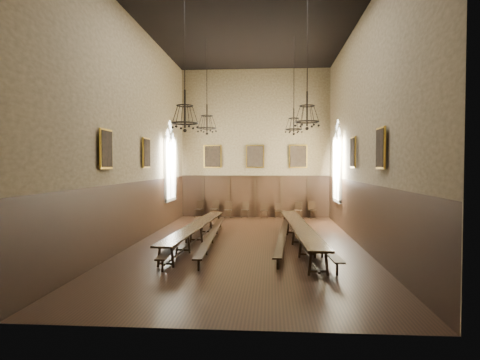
# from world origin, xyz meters

# --- Properties ---
(floor) EXTENTS (9.00, 18.00, 0.02)m
(floor) POSITION_xyz_m (0.00, 0.00, -0.01)
(floor) COLOR black
(floor) RESTS_ON ground
(ceiling) EXTENTS (9.00, 18.00, 0.02)m
(ceiling) POSITION_xyz_m (0.00, 0.00, 9.01)
(ceiling) COLOR black
(ceiling) RESTS_ON ground
(wall_back) EXTENTS (9.00, 0.02, 9.00)m
(wall_back) POSITION_xyz_m (0.00, 9.01, 4.50)
(wall_back) COLOR #92815A
(wall_back) RESTS_ON ground
(wall_front) EXTENTS (9.00, 0.02, 9.00)m
(wall_front) POSITION_xyz_m (0.00, -9.01, 4.50)
(wall_front) COLOR #92815A
(wall_front) RESTS_ON ground
(wall_left) EXTENTS (0.02, 18.00, 9.00)m
(wall_left) POSITION_xyz_m (-4.51, 0.00, 4.50)
(wall_left) COLOR #92815A
(wall_left) RESTS_ON ground
(wall_right) EXTENTS (0.02, 18.00, 9.00)m
(wall_right) POSITION_xyz_m (4.51, 0.00, 4.50)
(wall_right) COLOR #92815A
(wall_right) RESTS_ON ground
(wainscot_panelling) EXTENTS (9.00, 18.00, 2.50)m
(wainscot_panelling) POSITION_xyz_m (0.00, 0.00, 1.25)
(wainscot_panelling) COLOR black
(wainscot_panelling) RESTS_ON floor
(table_left) EXTENTS (1.11, 9.55, 0.74)m
(table_left) POSITION_xyz_m (-2.07, 0.17, 0.37)
(table_left) COLOR black
(table_left) RESTS_ON floor
(table_right) EXTENTS (1.26, 10.49, 0.82)m
(table_right) POSITION_xyz_m (2.11, -0.08, 0.41)
(table_right) COLOR black
(table_right) RESTS_ON floor
(bench_left_outer) EXTENTS (0.83, 10.28, 0.46)m
(bench_left_outer) POSITION_xyz_m (-2.47, 0.04, 0.29)
(bench_left_outer) COLOR black
(bench_left_outer) RESTS_ON floor
(bench_left_inner) EXTENTS (0.76, 9.87, 0.44)m
(bench_left_inner) POSITION_xyz_m (-1.39, 0.03, 0.28)
(bench_left_inner) COLOR black
(bench_left_inner) RESTS_ON floor
(bench_right_inner) EXTENTS (0.88, 9.46, 0.43)m
(bench_right_inner) POSITION_xyz_m (1.47, 0.21, 0.27)
(bench_right_inner) COLOR black
(bench_right_inner) RESTS_ON floor
(bench_right_outer) EXTENTS (0.98, 10.33, 0.46)m
(bench_right_outer) POSITION_xyz_m (2.58, 0.04, 0.30)
(bench_right_outer) COLOR black
(bench_right_outer) RESTS_ON floor
(chair_0) EXTENTS (0.56, 0.56, 1.01)m
(chair_0) POSITION_xyz_m (-3.39, 8.52, 0.31)
(chair_0) COLOR black
(chair_0) RESTS_ON floor
(chair_1) EXTENTS (0.55, 0.55, 1.03)m
(chair_1) POSITION_xyz_m (-2.45, 8.54, 0.31)
(chair_1) COLOR black
(chair_1) RESTS_ON floor
(chair_2) EXTENTS (0.46, 0.46, 0.96)m
(chair_2) POSITION_xyz_m (-1.61, 8.51, 0.29)
(chair_2) COLOR black
(chair_2) RESTS_ON floor
(chair_3) EXTENTS (0.49, 0.49, 0.95)m
(chair_3) POSITION_xyz_m (-0.59, 8.61, 0.29)
(chair_3) COLOR black
(chair_3) RESTS_ON floor
(chair_4) EXTENTS (0.43, 0.43, 0.94)m
(chair_4) POSITION_xyz_m (0.57, 8.52, 0.28)
(chair_4) COLOR black
(chair_4) RESTS_ON floor
(chair_5) EXTENTS (0.41, 0.41, 0.86)m
(chair_5) POSITION_xyz_m (1.40, 8.60, 0.26)
(chair_5) COLOR black
(chair_5) RESTS_ON floor
(chair_6) EXTENTS (0.54, 0.54, 0.98)m
(chair_6) POSITION_xyz_m (2.57, 8.58, 0.30)
(chair_6) COLOR black
(chair_6) RESTS_ON floor
(chair_7) EXTENTS (0.56, 0.56, 1.02)m
(chair_7) POSITION_xyz_m (3.45, 8.52, 0.31)
(chair_7) COLOR black
(chair_7) RESTS_ON floor
(chandelier_back_left) EXTENTS (0.89, 0.89, 4.29)m
(chandelier_back_left) POSITION_xyz_m (-1.98, 2.53, 5.15)
(chandelier_back_left) COLOR black
(chandelier_back_left) RESTS_ON ceiling
(chandelier_back_right) EXTENTS (0.77, 0.77, 4.34)m
(chandelier_back_right) POSITION_xyz_m (2.00, 2.50, 5.11)
(chandelier_back_right) COLOR black
(chandelier_back_right) RESTS_ON ceiling
(chandelier_front_left) EXTENTS (0.90, 0.90, 4.59)m
(chandelier_front_left) POSITION_xyz_m (-1.88, -2.98, 4.86)
(chandelier_front_left) COLOR black
(chandelier_front_left) RESTS_ON ceiling
(chandelier_front_right) EXTENTS (0.80, 0.80, 4.55)m
(chandelier_front_right) POSITION_xyz_m (2.15, -2.90, 4.91)
(chandelier_front_right) COLOR black
(chandelier_front_right) RESTS_ON ceiling
(portrait_back_0) EXTENTS (1.10, 0.12, 1.40)m
(portrait_back_0) POSITION_xyz_m (-2.60, 8.88, 3.70)
(portrait_back_0) COLOR gold
(portrait_back_0) RESTS_ON wall_back
(portrait_back_1) EXTENTS (1.10, 0.12, 1.40)m
(portrait_back_1) POSITION_xyz_m (0.00, 8.88, 3.70)
(portrait_back_1) COLOR gold
(portrait_back_1) RESTS_ON wall_back
(portrait_back_2) EXTENTS (1.10, 0.12, 1.40)m
(portrait_back_2) POSITION_xyz_m (2.60, 8.88, 3.70)
(portrait_back_2) COLOR gold
(portrait_back_2) RESTS_ON wall_back
(portrait_left_0) EXTENTS (0.12, 1.00, 1.30)m
(portrait_left_0) POSITION_xyz_m (-4.38, 1.00, 3.70)
(portrait_left_0) COLOR gold
(portrait_left_0) RESTS_ON wall_left
(portrait_left_1) EXTENTS (0.12, 1.00, 1.30)m
(portrait_left_1) POSITION_xyz_m (-4.38, -3.50, 3.70)
(portrait_left_1) COLOR gold
(portrait_left_1) RESTS_ON wall_left
(portrait_right_0) EXTENTS (0.12, 1.00, 1.30)m
(portrait_right_0) POSITION_xyz_m (4.38, 1.00, 3.70)
(portrait_right_0) COLOR gold
(portrait_right_0) RESTS_ON wall_right
(portrait_right_1) EXTENTS (0.12, 1.00, 1.30)m
(portrait_right_1) POSITION_xyz_m (4.38, -3.50, 3.70)
(portrait_right_1) COLOR gold
(portrait_right_1) RESTS_ON wall_right
(window_right) EXTENTS (0.20, 2.20, 4.60)m
(window_right) POSITION_xyz_m (4.43, 5.50, 3.40)
(window_right) COLOR white
(window_right) RESTS_ON wall_right
(window_left) EXTENTS (0.20, 2.20, 4.60)m
(window_left) POSITION_xyz_m (-4.43, 5.50, 3.40)
(window_left) COLOR white
(window_left) RESTS_ON wall_left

